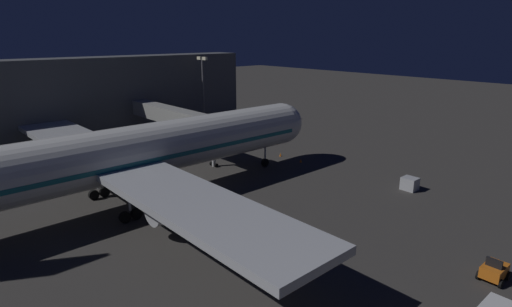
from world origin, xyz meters
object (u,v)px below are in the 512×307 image
(baggage_container_far_row, at_px, (410,184))
(traffic_cone_nose_port, at_px, (301,161))
(traffic_cone_nose_starboard, at_px, (280,155))
(jet_bridge, at_px, (181,118))
(apron_floodlight_mast, at_px, (203,88))
(airliner_at_gate, at_px, (105,159))
(baggage_tug_lead, at_px, (494,271))

(baggage_container_far_row, relative_size, traffic_cone_nose_port, 3.38)
(traffic_cone_nose_starboard, bearing_deg, baggage_container_far_row, -176.11)
(jet_bridge, relative_size, apron_floodlight_mast, 1.74)
(apron_floodlight_mast, bearing_deg, airliner_at_gate, 129.63)
(apron_floodlight_mast, bearing_deg, baggage_tug_lead, 167.02)
(airliner_at_gate, height_order, apron_floodlight_mast, airliner_at_gate)
(jet_bridge, bearing_deg, baggage_tug_lead, 178.82)
(baggage_tug_lead, relative_size, baggage_container_far_row, 1.27)
(baggage_container_far_row, bearing_deg, baggage_tug_lead, 136.76)
(baggage_container_far_row, bearing_deg, traffic_cone_nose_port, 4.89)
(jet_bridge, relative_size, traffic_cone_nose_port, 46.77)
(jet_bridge, bearing_deg, baggage_container_far_row, -158.97)
(apron_floodlight_mast, bearing_deg, traffic_cone_nose_starboard, 176.28)
(baggage_container_far_row, relative_size, traffic_cone_nose_starboard, 3.38)
(traffic_cone_nose_port, bearing_deg, jet_bridge, 35.28)
(airliner_at_gate, height_order, baggage_tug_lead, airliner_at_gate)
(traffic_cone_nose_starboard, bearing_deg, jet_bridge, 44.44)
(jet_bridge, height_order, apron_floodlight_mast, apron_floodlight_mast)
(baggage_tug_lead, bearing_deg, jet_bridge, -1.18)
(airliner_at_gate, xyz_separation_m, traffic_cone_nose_port, (-2.20, -29.28, -5.64))
(apron_floodlight_mast, distance_m, traffic_cone_nose_starboard, 24.85)
(jet_bridge, xyz_separation_m, traffic_cone_nose_port, (-15.78, -11.17, -5.77))
(airliner_at_gate, relative_size, traffic_cone_nose_starboard, 112.45)
(baggage_tug_lead, bearing_deg, baggage_container_far_row, -43.24)
(traffic_cone_nose_port, bearing_deg, baggage_tug_lead, 158.94)
(apron_floodlight_mast, xyz_separation_m, baggage_tug_lead, (-59.22, 13.65, -8.00))
(baggage_container_far_row, bearing_deg, jet_bridge, 21.03)
(traffic_cone_nose_port, xyz_separation_m, traffic_cone_nose_starboard, (4.40, 0.00, 0.00))
(airliner_at_gate, distance_m, traffic_cone_nose_starboard, 29.90)
(airliner_at_gate, xyz_separation_m, baggage_container_far_row, (-19.26, -30.74, -5.11))
(baggage_container_far_row, height_order, traffic_cone_nose_starboard, baggage_container_far_row)
(traffic_cone_nose_starboard, bearing_deg, baggage_tug_lead, 161.33)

